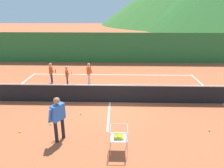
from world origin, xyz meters
TOP-DOWN VIEW (x-y plane):
  - ground_plane at (0.00, 0.00)m, footprint 120.00×120.00m
  - line_baseline_far at (0.00, 4.76)m, footprint 11.65×0.08m
  - line_sideline_west at (-5.82, 0.00)m, footprint 0.08×9.84m
  - line_sideline_east at (5.82, 0.00)m, footprint 0.08×9.84m
  - line_service_center at (0.00, 0.00)m, footprint 0.08×5.49m
  - tennis_net at (0.00, 0.00)m, footprint 12.03×0.08m
  - instructor at (-1.73, -3.32)m, footprint 0.57×0.84m
  - student_0 at (-3.87, 2.84)m, footprint 0.51×0.60m
  - student_1 at (-2.77, 2.50)m, footprint 0.50×0.55m
  - student_2 at (-1.43, 2.83)m, footprint 0.31×0.54m
  - ball_cart at (0.43, -3.93)m, footprint 0.58×0.58m
  - tennis_ball_0 at (-2.42, -2.31)m, footprint 0.07×0.07m
  - tennis_ball_1 at (4.07, -2.59)m, footprint 0.07×0.07m
  - tennis_ball_3 at (-3.45, -2.90)m, footprint 0.07×0.07m
  - tennis_ball_8 at (-1.30, -1.35)m, footprint 0.07×0.07m
  - windscreen_fence at (0.00, 8.51)m, footprint 25.63×0.08m

SIDE VIEW (x-z plane):
  - ground_plane at x=0.00m, z-range 0.00..0.00m
  - line_baseline_far at x=0.00m, z-range 0.00..0.01m
  - line_sideline_west at x=-5.82m, z-range 0.00..0.01m
  - line_sideline_east at x=5.82m, z-range 0.00..0.01m
  - line_service_center at x=0.00m, z-range 0.00..0.01m
  - tennis_ball_0 at x=-2.42m, z-range 0.00..0.07m
  - tennis_ball_1 at x=4.07m, z-range 0.00..0.07m
  - tennis_ball_3 at x=-3.45m, z-range 0.00..0.07m
  - tennis_ball_8 at x=-1.30m, z-range 0.00..0.07m
  - tennis_net at x=0.00m, z-range -0.03..1.02m
  - ball_cart at x=0.43m, z-range 0.15..1.05m
  - student_1 at x=-2.77m, z-range 0.13..1.36m
  - student_0 at x=-3.87m, z-range 0.14..1.48m
  - student_2 at x=-1.43m, z-range 0.14..1.49m
  - instructor at x=-1.73m, z-range 0.17..1.88m
  - windscreen_fence at x=0.00m, z-range 0.00..2.64m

